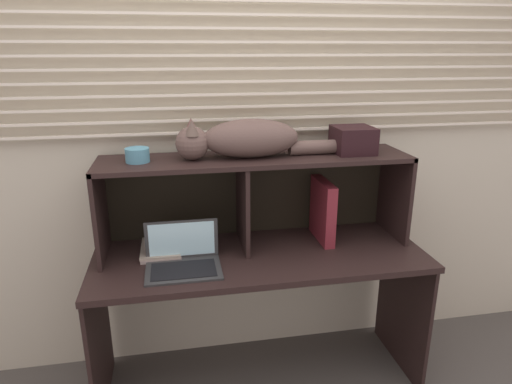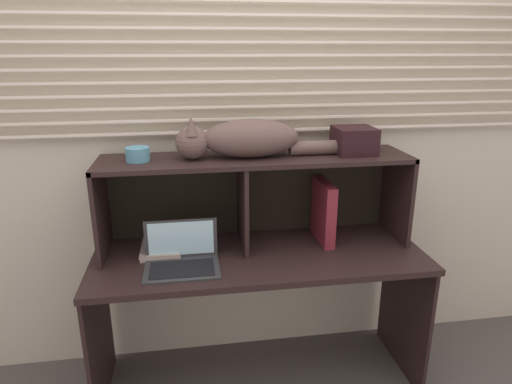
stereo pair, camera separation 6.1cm
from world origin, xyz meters
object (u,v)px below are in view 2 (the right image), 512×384
Objects in this scene: book_stack at (161,248)px; storage_box at (354,140)px; small_basket at (138,154)px; binder_upright at (323,211)px; laptop at (182,258)px; cat at (243,139)px.

storage_box is (0.96, 0.01, 0.50)m from book_stack.
book_stack is 0.48m from small_basket.
small_basket is (-0.08, 0.01, 0.47)m from book_stack.
storage_box is at bearing 0.00° from small_basket.
small_basket reaches higher than binder_upright.
book_stack is at bearing 119.31° from laptop.
laptop is at bearing -165.41° from binder_upright.
book_stack is 2.30× the size of small_basket.
laptop is 3.09× the size of small_basket.
storage_box is (0.54, -0.00, -0.02)m from cat.
laptop is (-0.31, -0.19, -0.50)m from cat.
binder_upright is 0.83m from book_stack.
small_basket is 1.03m from storage_box.
binder_upright reaches higher than laptop.
binder_upright reaches higher than book_stack.
cat is at bearing 180.00° from storage_box.
storage_box is at bearing 0.00° from binder_upright.
cat is 3.23× the size of book_stack.
cat is 2.40× the size of laptop.
cat is 0.62m from laptop.
laptop is 0.75m from binder_upright.
binder_upright is 0.39m from storage_box.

